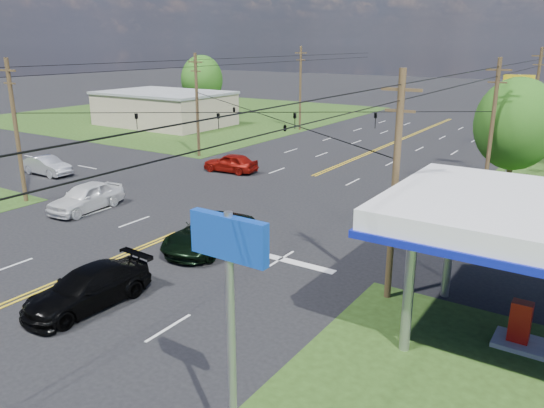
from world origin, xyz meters
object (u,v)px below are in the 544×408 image
Objects in this scene: pole_ne at (492,128)px; sedan_silver at (47,166)px; polesign_se at (230,279)px; pole_left_far at (300,87)px; pole_sw at (16,130)px; retail_nw at (165,109)px; pole_nw at (197,104)px; tree_far_l at (202,80)px; pole_se at (395,186)px; suv_black at (88,288)px; pickup_dkgreen at (209,233)px; pickup_white at (86,197)px; tree_right_a at (516,124)px; pole_right_far at (535,100)px.

sedan_silver is at bearing -158.32° from pole_ne.
pole_left_far is at bearing 118.63° from polesign_se.
pole_sw is 0.95× the size of pole_left_far.
pole_nw reaches higher than retail_nw.
pole_sw is at bearing -136.32° from sedan_silver.
pole_left_far is 19.42m from tree_far_l.
pole_se reaches higher than suv_black.
pole_left_far reaches higher than sedan_silver.
pole_ne is 1.73× the size of suv_black.
polesign_se is at bearing -16.24° from suv_black.
pole_se is 45.22m from pole_left_far.
pole_se reaches higher than sedan_silver.
pole_se is 60.88m from tree_far_l.
pickup_dkgreen is (35.00, -40.76, -4.37)m from tree_far_l.
suv_black reaches higher than sedan_silver.
pole_ne is at bearing 34.51° from pickup_white.
retail_nw is at bearing -78.69° from tree_far_l.
pole_ne is at bearing -16.82° from retail_nw.
sedan_silver is at bearing 170.14° from pole_se.
tree_far_l is (-45.00, 23.00, 0.28)m from pole_ne.
pole_sw is 8.80m from sedan_silver.
tree_far_l is 1.88× the size of sedan_silver.
tree_right_a reaches higher than retail_nw.
tree_far_l is at bearing 156.50° from tree_right_a.
pole_se is at bearing -90.00° from pole_ne.
tree_far_l is at bearing 174.92° from pole_right_far.
polesign_se is (31.78, -16.62, 4.52)m from sedan_silver.
polesign_se is (0.28, -11.14, 0.37)m from pole_se.
pole_ne is 0.95× the size of pole_left_far.
pole_nw is (-26.00, 18.00, 0.00)m from pole_se.
pole_left_far is 1.22× the size of tree_right_a.
retail_nw is at bearing 134.10° from suv_black.
pole_right_far reaches higher than pole_ne.
pole_se is 1.00× the size of pole_nw.
suv_black is at bearing -42.63° from pickup_white.
pole_ne is 27.20m from pickup_white.
pole_nw reaches higher than tree_right_a.
pole_ne reaches higher than pickup_dkgreen.
pole_right_far is at bearing -5.08° from tree_far_l.
pickup_dkgreen is at bearing -66.48° from pole_left_far.
pole_nw is at bearing -25.22° from sedan_silver.
pole_sw reaches higher than suv_black.
pole_left_far is 32.30m from sedan_silver.
retail_nw is 1.60× the size of pole_right_far.
pole_right_far is 44.79m from sedan_silver.
pole_left_far is at bearing 108.20° from pickup_dkgreen.
pole_se is at bearing -101.34° from sedan_silver.
pole_ne reaches higher than suv_black.
pickup_white is at bearing 177.25° from pole_se.
polesign_se is (10.28, -3.68, 4.48)m from suv_black.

